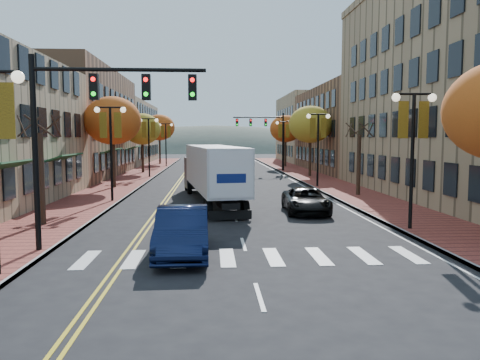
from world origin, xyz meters
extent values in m
plane|color=black|center=(0.00, 0.00, 0.00)|extent=(200.00, 200.00, 0.00)
cube|color=brown|center=(-9.00, 32.50, 0.07)|extent=(4.00, 85.00, 0.15)
cube|color=brown|center=(9.00, 32.50, 0.07)|extent=(4.00, 85.00, 0.15)
cube|color=brown|center=(-17.00, 36.00, 5.50)|extent=(12.00, 24.00, 11.00)
cube|color=#9E8966|center=(-17.00, 61.00, 4.75)|extent=(12.00, 26.00, 9.50)
cube|color=brown|center=(18.50, 42.00, 5.00)|extent=(15.00, 24.00, 10.00)
cube|color=#9E8966|center=(18.50, 64.00, 5.50)|extent=(15.00, 20.00, 11.00)
cylinder|color=#382619|center=(-9.00, 8.00, 2.25)|extent=(0.28, 0.28, 4.20)
cylinder|color=#382619|center=(-9.00, 24.00, 2.60)|extent=(0.28, 0.28, 4.90)
ellipsoid|color=#CE5218|center=(-9.00, 24.00, 5.46)|extent=(4.48, 4.48, 3.81)
cylinder|color=#382619|center=(-9.00, 40.00, 2.42)|extent=(0.28, 0.28, 4.55)
ellipsoid|color=gold|center=(-9.00, 40.00, 5.07)|extent=(4.16, 4.16, 3.54)
cylinder|color=#382619|center=(-9.00, 58.00, 2.67)|extent=(0.28, 0.28, 5.04)
ellipsoid|color=#CE5218|center=(-9.00, 58.00, 5.62)|extent=(4.61, 4.61, 3.92)
cylinder|color=#382619|center=(9.00, 18.00, 2.25)|extent=(0.28, 0.28, 4.20)
cylinder|color=#382619|center=(9.00, 34.00, 2.60)|extent=(0.28, 0.28, 4.90)
ellipsoid|color=gold|center=(9.00, 34.00, 5.46)|extent=(4.48, 4.48, 3.81)
cylinder|color=#382619|center=(9.00, 50.00, 2.53)|extent=(0.28, 0.28, 4.76)
ellipsoid|color=#CE5218|center=(9.00, 50.00, 5.30)|extent=(4.35, 4.35, 3.70)
sphere|color=#FFF2CC|center=(-6.70, 0.00, 5.85)|extent=(0.36, 0.36, 0.36)
cube|color=gold|center=(-7.05, 0.00, 4.90)|extent=(0.45, 0.03, 1.60)
cylinder|color=black|center=(-7.50, 16.00, 3.00)|extent=(0.16, 0.16, 6.00)
cylinder|color=black|center=(-7.50, 16.00, 6.00)|extent=(1.60, 0.10, 0.10)
sphere|color=#FFF2CC|center=(-8.30, 16.00, 5.85)|extent=(0.36, 0.36, 0.36)
sphere|color=#FFF2CC|center=(-6.70, 16.00, 5.85)|extent=(0.36, 0.36, 0.36)
cube|color=gold|center=(-7.95, 16.00, 4.90)|extent=(0.45, 0.03, 1.60)
cube|color=gold|center=(-7.05, 16.00, 4.90)|extent=(0.45, 0.03, 1.60)
cylinder|color=black|center=(-7.50, 34.00, 3.00)|extent=(0.16, 0.16, 6.00)
cylinder|color=black|center=(-7.50, 34.00, 6.00)|extent=(1.60, 0.10, 0.10)
sphere|color=#FFF2CC|center=(-8.30, 34.00, 5.85)|extent=(0.36, 0.36, 0.36)
sphere|color=#FFF2CC|center=(-6.70, 34.00, 5.85)|extent=(0.36, 0.36, 0.36)
cube|color=gold|center=(-7.95, 34.00, 4.90)|extent=(0.45, 0.03, 1.60)
cube|color=gold|center=(-7.05, 34.00, 4.90)|extent=(0.45, 0.03, 1.60)
cylinder|color=black|center=(-7.50, 52.00, 3.00)|extent=(0.16, 0.16, 6.00)
cylinder|color=black|center=(-7.50, 52.00, 6.00)|extent=(1.60, 0.10, 0.10)
sphere|color=#FFF2CC|center=(-8.30, 52.00, 5.85)|extent=(0.36, 0.36, 0.36)
sphere|color=#FFF2CC|center=(-6.70, 52.00, 5.85)|extent=(0.36, 0.36, 0.36)
cube|color=gold|center=(-7.95, 52.00, 4.90)|extent=(0.45, 0.03, 1.60)
cube|color=gold|center=(-7.05, 52.00, 4.90)|extent=(0.45, 0.03, 1.60)
cylinder|color=black|center=(7.50, 6.00, 3.00)|extent=(0.16, 0.16, 6.00)
cylinder|color=black|center=(7.50, 6.00, 6.00)|extent=(1.60, 0.10, 0.10)
sphere|color=#FFF2CC|center=(6.70, 6.00, 5.85)|extent=(0.36, 0.36, 0.36)
sphere|color=#FFF2CC|center=(8.30, 6.00, 5.85)|extent=(0.36, 0.36, 0.36)
cube|color=gold|center=(7.05, 6.00, 4.90)|extent=(0.45, 0.03, 1.60)
cube|color=gold|center=(7.95, 6.00, 4.90)|extent=(0.45, 0.03, 1.60)
cylinder|color=black|center=(7.50, 24.00, 3.00)|extent=(0.16, 0.16, 6.00)
cylinder|color=black|center=(7.50, 24.00, 6.00)|extent=(1.60, 0.10, 0.10)
sphere|color=#FFF2CC|center=(6.70, 24.00, 5.85)|extent=(0.36, 0.36, 0.36)
sphere|color=#FFF2CC|center=(8.30, 24.00, 5.85)|extent=(0.36, 0.36, 0.36)
cube|color=gold|center=(7.05, 24.00, 4.90)|extent=(0.45, 0.03, 1.60)
cube|color=gold|center=(7.95, 24.00, 4.90)|extent=(0.45, 0.03, 1.60)
cylinder|color=black|center=(7.50, 42.00, 3.00)|extent=(0.16, 0.16, 6.00)
cylinder|color=black|center=(7.50, 42.00, 6.00)|extent=(1.60, 0.10, 0.10)
sphere|color=#FFF2CC|center=(6.70, 42.00, 5.85)|extent=(0.36, 0.36, 0.36)
sphere|color=#FFF2CC|center=(8.30, 42.00, 5.85)|extent=(0.36, 0.36, 0.36)
cube|color=gold|center=(7.05, 42.00, 4.90)|extent=(0.45, 0.03, 1.60)
cube|color=gold|center=(7.95, 42.00, 4.90)|extent=(0.45, 0.03, 1.60)
cylinder|color=black|center=(-7.40, 3.00, 3.50)|extent=(0.20, 0.20, 7.00)
cylinder|color=black|center=(-4.40, 3.00, 6.50)|extent=(6.00, 0.14, 0.14)
cube|color=black|center=(-5.30, 3.00, 5.90)|extent=(0.30, 0.25, 0.90)
sphere|color=#FF0C0C|center=(-5.30, 2.86, 6.15)|extent=(0.16, 0.16, 0.16)
cube|color=black|center=(-3.50, 3.00, 5.90)|extent=(0.30, 0.25, 0.90)
sphere|color=#FF0C0C|center=(-3.50, 2.86, 6.15)|extent=(0.16, 0.16, 0.16)
cube|color=black|center=(-1.88, 3.00, 5.90)|extent=(0.30, 0.25, 0.90)
sphere|color=#FF0C0C|center=(-1.88, 2.86, 6.15)|extent=(0.16, 0.16, 0.16)
cylinder|color=black|center=(7.40, 42.00, 3.50)|extent=(0.20, 0.20, 7.00)
cylinder|color=black|center=(4.40, 42.00, 6.50)|extent=(6.00, 0.14, 0.14)
cube|color=black|center=(5.30, 42.00, 5.90)|extent=(0.30, 0.25, 0.90)
sphere|color=#FF0C0C|center=(5.30, 41.86, 6.15)|extent=(0.16, 0.16, 0.16)
cube|color=black|center=(3.50, 42.00, 5.90)|extent=(0.30, 0.25, 0.90)
sphere|color=#FF0C0C|center=(3.50, 41.86, 6.15)|extent=(0.16, 0.16, 0.16)
cube|color=black|center=(1.88, 42.00, 5.90)|extent=(0.30, 0.25, 0.90)
sphere|color=#FF0C0C|center=(1.88, 41.86, 6.15)|extent=(0.16, 0.16, 0.16)
cube|color=black|center=(-1.07, 14.52, 0.77)|extent=(2.48, 11.74, 0.32)
cube|color=silver|center=(-1.07, 14.52, 2.35)|extent=(3.91, 11.94, 2.53)
cube|color=black|center=(-2.04, 21.67, 1.49)|extent=(2.60, 2.99, 2.26)
cylinder|color=black|center=(-1.37, 9.75, 0.45)|extent=(0.43, 0.94, 0.90)
cylinder|color=black|center=(0.51, 10.00, 0.45)|extent=(0.43, 0.94, 0.90)
cylinder|color=black|center=(-1.52, 10.82, 0.45)|extent=(0.43, 0.94, 0.90)
cylinder|color=black|center=(0.36, 11.08, 0.45)|extent=(0.43, 0.94, 0.90)
cylinder|color=black|center=(-2.83, 20.47, 0.45)|extent=(0.43, 0.94, 0.90)
cylinder|color=black|center=(-0.96, 20.73, 0.45)|extent=(0.43, 0.94, 0.90)
cylinder|color=black|center=(-3.10, 22.44, 0.45)|extent=(0.43, 0.94, 0.90)
cylinder|color=black|center=(-1.23, 22.70, 0.45)|extent=(0.43, 0.94, 0.90)
imported|color=#0D1534|center=(-2.27, 2.52, 0.84)|extent=(1.91, 5.16, 1.69)
imported|color=black|center=(3.95, 11.37, 0.68)|extent=(2.51, 5.03, 1.37)
imported|color=silver|center=(-1.14, 53.58, 0.74)|extent=(1.83, 4.38, 1.48)
imported|color=#A4A4AB|center=(2.10, 59.45, 0.67)|extent=(2.12, 4.69, 1.33)
imported|color=#9E9CA4|center=(3.82, 64.63, 0.81)|extent=(2.21, 5.04, 1.61)
camera|label=1|loc=(-1.24, -13.81, 4.15)|focal=35.00mm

